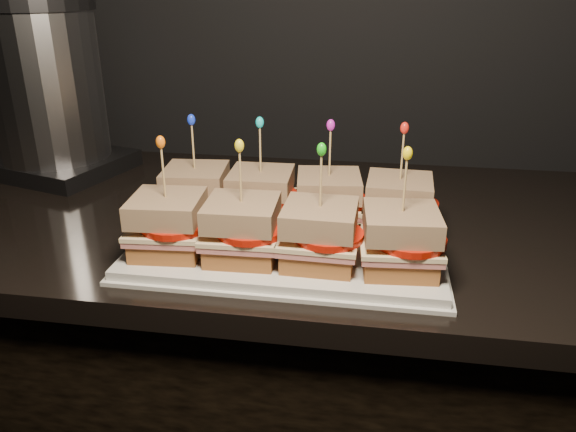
# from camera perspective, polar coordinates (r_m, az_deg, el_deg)

# --- Properties ---
(granite_slab) EXTENTS (2.67, 0.63, 0.04)m
(granite_slab) POSITION_cam_1_polar(r_m,az_deg,el_deg) (0.95, 15.41, -1.64)
(granite_slab) COLOR black
(granite_slab) RESTS_ON cabinet
(platter) EXTENTS (0.43, 0.27, 0.02)m
(platter) POSITION_cam_1_polar(r_m,az_deg,el_deg) (0.81, 0.00, -2.99)
(platter) COLOR silver
(platter) RESTS_ON granite_slab
(platter_rim) EXTENTS (0.44, 0.28, 0.01)m
(platter_rim) POSITION_cam_1_polar(r_m,az_deg,el_deg) (0.81, 0.00, -3.37)
(platter_rim) COLOR silver
(platter_rim) RESTS_ON granite_slab
(sandwich_0_bread_bot) EXTENTS (0.10, 0.10, 0.03)m
(sandwich_0_bread_bot) POSITION_cam_1_polar(r_m,az_deg,el_deg) (0.89, -9.19, 0.71)
(sandwich_0_bread_bot) COLOR brown
(sandwich_0_bread_bot) RESTS_ON platter
(sandwich_0_ham) EXTENTS (0.11, 0.11, 0.01)m
(sandwich_0_ham) POSITION_cam_1_polar(r_m,az_deg,el_deg) (0.89, -9.26, 1.70)
(sandwich_0_ham) COLOR #C36265
(sandwich_0_ham) RESTS_ON sandwich_0_bread_bot
(sandwich_0_cheese) EXTENTS (0.11, 0.11, 0.01)m
(sandwich_0_cheese) POSITION_cam_1_polar(r_m,az_deg,el_deg) (0.88, -9.29, 2.13)
(sandwich_0_cheese) COLOR beige
(sandwich_0_cheese) RESTS_ON sandwich_0_ham
(sandwich_0_tomato) EXTENTS (0.09, 0.09, 0.01)m
(sandwich_0_tomato) POSITION_cam_1_polar(r_m,az_deg,el_deg) (0.87, -8.69, 2.41)
(sandwich_0_tomato) COLOR red
(sandwich_0_tomato) RESTS_ON sandwich_0_cheese
(sandwich_0_bread_top) EXTENTS (0.10, 0.10, 0.03)m
(sandwich_0_bread_top) POSITION_cam_1_polar(r_m,az_deg,el_deg) (0.87, -9.41, 3.83)
(sandwich_0_bread_top) COLOR #55280F
(sandwich_0_bread_top) RESTS_ON sandwich_0_tomato
(sandwich_0_pick) EXTENTS (0.00, 0.00, 0.09)m
(sandwich_0_pick) POSITION_cam_1_polar(r_m,az_deg,el_deg) (0.86, -9.60, 6.70)
(sandwich_0_pick) COLOR tan
(sandwich_0_pick) RESTS_ON sandwich_0_bread_top
(sandwich_0_frill) EXTENTS (0.01, 0.01, 0.02)m
(sandwich_0_frill) POSITION_cam_1_polar(r_m,az_deg,el_deg) (0.85, -9.80, 9.62)
(sandwich_0_frill) COLOR #1632D6
(sandwich_0_frill) RESTS_ON sandwich_0_pick
(sandwich_1_bread_bot) EXTENTS (0.09, 0.09, 0.03)m
(sandwich_1_bread_bot) POSITION_cam_1_polar(r_m,az_deg,el_deg) (0.87, -2.71, 0.31)
(sandwich_1_bread_bot) COLOR brown
(sandwich_1_bread_bot) RESTS_ON platter
(sandwich_1_ham) EXTENTS (0.10, 0.10, 0.01)m
(sandwich_1_ham) POSITION_cam_1_polar(r_m,az_deg,el_deg) (0.86, -2.73, 1.33)
(sandwich_1_ham) COLOR #C36265
(sandwich_1_ham) RESTS_ON sandwich_1_bread_bot
(sandwich_1_cheese) EXTENTS (0.10, 0.10, 0.01)m
(sandwich_1_cheese) POSITION_cam_1_polar(r_m,az_deg,el_deg) (0.86, -2.74, 1.76)
(sandwich_1_cheese) COLOR beige
(sandwich_1_cheese) RESTS_ON sandwich_1_ham
(sandwich_1_tomato) EXTENTS (0.09, 0.09, 0.01)m
(sandwich_1_tomato) POSITION_cam_1_polar(r_m,az_deg,el_deg) (0.85, -2.03, 2.04)
(sandwich_1_tomato) COLOR red
(sandwich_1_tomato) RESTS_ON sandwich_1_cheese
(sandwich_1_bread_top) EXTENTS (0.10, 0.10, 0.03)m
(sandwich_1_bread_top) POSITION_cam_1_polar(r_m,az_deg,el_deg) (0.85, -2.77, 3.51)
(sandwich_1_bread_top) COLOR #55280F
(sandwich_1_bread_top) RESTS_ON sandwich_1_tomato
(sandwich_1_pick) EXTENTS (0.00, 0.00, 0.09)m
(sandwich_1_pick) POSITION_cam_1_polar(r_m,az_deg,el_deg) (0.83, -2.83, 6.47)
(sandwich_1_pick) COLOR tan
(sandwich_1_pick) RESTS_ON sandwich_1_bread_top
(sandwich_1_frill) EXTENTS (0.01, 0.01, 0.02)m
(sandwich_1_frill) POSITION_cam_1_polar(r_m,az_deg,el_deg) (0.82, -2.89, 9.48)
(sandwich_1_frill) COLOR #13BEC1
(sandwich_1_frill) RESTS_ON sandwich_1_pick
(sandwich_2_bread_bot) EXTENTS (0.10, 0.10, 0.03)m
(sandwich_2_bread_bot) POSITION_cam_1_polar(r_m,az_deg,el_deg) (0.85, 4.08, -0.12)
(sandwich_2_bread_bot) COLOR brown
(sandwich_2_bread_bot) RESTS_ON platter
(sandwich_2_ham) EXTENTS (0.11, 0.11, 0.01)m
(sandwich_2_ham) POSITION_cam_1_polar(r_m,az_deg,el_deg) (0.85, 4.11, 0.91)
(sandwich_2_ham) COLOR #C36265
(sandwich_2_ham) RESTS_ON sandwich_2_bread_bot
(sandwich_2_cheese) EXTENTS (0.11, 0.11, 0.01)m
(sandwich_2_cheese) POSITION_cam_1_polar(r_m,az_deg,el_deg) (0.84, 4.13, 1.35)
(sandwich_2_cheese) COLOR beige
(sandwich_2_cheese) RESTS_ON sandwich_2_ham
(sandwich_2_tomato) EXTENTS (0.09, 0.09, 0.01)m
(sandwich_2_tomato) POSITION_cam_1_polar(r_m,az_deg,el_deg) (0.83, 4.92, 1.63)
(sandwich_2_tomato) COLOR red
(sandwich_2_tomato) RESTS_ON sandwich_2_cheese
(sandwich_2_bread_top) EXTENTS (0.10, 0.10, 0.03)m
(sandwich_2_bread_top) POSITION_cam_1_polar(r_m,az_deg,el_deg) (0.83, 4.18, 3.13)
(sandwich_2_bread_top) COLOR #55280F
(sandwich_2_bread_top) RESTS_ON sandwich_2_tomato
(sandwich_2_pick) EXTENTS (0.00, 0.00, 0.09)m
(sandwich_2_pick) POSITION_cam_1_polar(r_m,az_deg,el_deg) (0.82, 4.27, 6.14)
(sandwich_2_pick) COLOR tan
(sandwich_2_pick) RESTS_ON sandwich_2_bread_top
(sandwich_2_frill) EXTENTS (0.01, 0.01, 0.02)m
(sandwich_2_frill) POSITION_cam_1_polar(r_m,az_deg,el_deg) (0.81, 4.36, 9.19)
(sandwich_2_frill) COLOR #C51DB9
(sandwich_2_frill) RESTS_ON sandwich_2_pick
(sandwich_3_bread_bot) EXTENTS (0.09, 0.09, 0.03)m
(sandwich_3_bread_bot) POSITION_cam_1_polar(r_m,az_deg,el_deg) (0.85, 10.99, -0.55)
(sandwich_3_bread_bot) COLOR brown
(sandwich_3_bread_bot) RESTS_ON platter
(sandwich_3_ham) EXTENTS (0.10, 0.10, 0.01)m
(sandwich_3_ham) POSITION_cam_1_polar(r_m,az_deg,el_deg) (0.84, 11.08, 0.48)
(sandwich_3_ham) COLOR #C36265
(sandwich_3_ham) RESTS_ON sandwich_3_bread_bot
(sandwich_3_cheese) EXTENTS (0.11, 0.10, 0.01)m
(sandwich_3_cheese) POSITION_cam_1_polar(r_m,az_deg,el_deg) (0.84, 11.11, 0.92)
(sandwich_3_cheese) COLOR beige
(sandwich_3_cheese) RESTS_ON sandwich_3_ham
(sandwich_3_tomato) EXTENTS (0.09, 0.09, 0.01)m
(sandwich_3_tomato) POSITION_cam_1_polar(r_m,az_deg,el_deg) (0.83, 11.98, 1.19)
(sandwich_3_tomato) COLOR red
(sandwich_3_tomato) RESTS_ON sandwich_3_cheese
(sandwich_3_bread_top) EXTENTS (0.10, 0.10, 0.03)m
(sandwich_3_bread_top) POSITION_cam_1_polar(r_m,az_deg,el_deg) (0.83, 11.26, 2.69)
(sandwich_3_bread_top) COLOR #55280F
(sandwich_3_bread_top) RESTS_ON sandwich_3_tomato
(sandwich_3_pick) EXTENTS (0.00, 0.00, 0.09)m
(sandwich_3_pick) POSITION_cam_1_polar(r_m,az_deg,el_deg) (0.82, 11.50, 5.70)
(sandwich_3_pick) COLOR tan
(sandwich_3_pick) RESTS_ON sandwich_3_bread_top
(sandwich_3_frill) EXTENTS (0.01, 0.01, 0.02)m
(sandwich_3_frill) POSITION_cam_1_polar(r_m,az_deg,el_deg) (0.81, 11.76, 8.75)
(sandwich_3_frill) COLOR red
(sandwich_3_frill) RESTS_ON sandwich_3_pick
(sandwich_4_bread_bot) EXTENTS (0.10, 0.10, 0.03)m
(sandwich_4_bread_bot) POSITION_cam_1_polar(r_m,az_deg,el_deg) (0.79, -11.93, -2.67)
(sandwich_4_bread_bot) COLOR brown
(sandwich_4_bread_bot) RESTS_ON platter
(sandwich_4_ham) EXTENTS (0.11, 0.10, 0.01)m
(sandwich_4_ham) POSITION_cam_1_polar(r_m,az_deg,el_deg) (0.78, -12.02, -1.57)
(sandwich_4_ham) COLOR #C36265
(sandwich_4_ham) RESTS_ON sandwich_4_bread_bot
(sandwich_4_cheese) EXTENTS (0.11, 0.11, 0.01)m
(sandwich_4_cheese) POSITION_cam_1_polar(r_m,az_deg,el_deg) (0.78, -12.07, -1.10)
(sandwich_4_cheese) COLOR beige
(sandwich_4_cheese) RESTS_ON sandwich_4_ham
(sandwich_4_tomato) EXTENTS (0.09, 0.09, 0.01)m
(sandwich_4_tomato) POSITION_cam_1_polar(r_m,az_deg,el_deg) (0.76, -11.43, -0.83)
(sandwich_4_tomato) COLOR red
(sandwich_4_tomato) RESTS_ON sandwich_4_cheese
(sandwich_4_bread_top) EXTENTS (0.10, 0.10, 0.03)m
(sandwich_4_bread_top) POSITION_cam_1_polar(r_m,az_deg,el_deg) (0.77, -12.24, 0.79)
(sandwich_4_bread_top) COLOR #55280F
(sandwich_4_bread_top) RESTS_ON sandwich_4_tomato
(sandwich_4_pick) EXTENTS (0.00, 0.00, 0.09)m
(sandwich_4_pick) POSITION_cam_1_polar(r_m,az_deg,el_deg) (0.75, -12.53, 4.03)
(sandwich_4_pick) COLOR tan
(sandwich_4_pick) RESTS_ON sandwich_4_bread_top
(sandwich_4_frill) EXTENTS (0.01, 0.01, 0.02)m
(sandwich_4_frill) POSITION_cam_1_polar(r_m,az_deg,el_deg) (0.74, -12.83, 7.34)
(sandwich_4_frill) COLOR orange
(sandwich_4_frill) RESTS_ON sandwich_4_pick
(sandwich_5_bread_bot) EXTENTS (0.09, 0.09, 0.03)m
(sandwich_5_bread_bot) POSITION_cam_1_polar(r_m,az_deg,el_deg) (0.76, -4.61, -3.26)
(sandwich_5_bread_bot) COLOR brown
(sandwich_5_bread_bot) RESTS_ON platter
(sandwich_5_ham) EXTENTS (0.10, 0.10, 0.01)m
(sandwich_5_ham) POSITION_cam_1_polar(r_m,az_deg,el_deg) (0.75, -4.64, -2.13)
(sandwich_5_ham) COLOR #C36265
(sandwich_5_ham) RESTS_ON sandwich_5_bread_bot
(sandwich_5_cheese) EXTENTS (0.11, 0.10, 0.01)m
(sandwich_5_cheese) POSITION_cam_1_polar(r_m,az_deg,el_deg) (0.75, -4.66, -1.64)
(sandwich_5_cheese) COLOR beige
(sandwich_5_cheese) RESTS_ON sandwich_5_ham
(sandwich_5_tomato) EXTENTS (0.09, 0.09, 0.01)m
(sandwich_5_tomato) POSITION_cam_1_polar(r_m,az_deg,el_deg) (0.74, -3.88, -1.36)
(sandwich_5_tomato) COLOR red
(sandwich_5_tomato) RESTS_ON sandwich_5_cheese
(sandwich_5_bread_top) EXTENTS (0.10, 0.10, 0.03)m
(sandwich_5_bread_top) POSITION_cam_1_polar(r_m,az_deg,el_deg) (0.74, -4.73, 0.33)
(sandwich_5_bread_top) COLOR #55280F
(sandwich_5_bread_top) RESTS_ON sandwich_5_tomato
(sandwich_5_pick) EXTENTS (0.00, 0.00, 0.09)m
(sandwich_5_pick) POSITION_cam_1_polar(r_m,az_deg,el_deg) (0.72, -4.85, 3.69)
(sandwich_5_pick) COLOR tan
(sandwich_5_pick) RESTS_ON sandwich_5_bread_top
(sandwich_5_frill) EXTENTS (0.01, 0.01, 0.02)m
(sandwich_5_frill) POSITION_cam_1_polar(r_m,az_deg,el_deg) (0.71, -4.97, 7.14)
(sandwich_5_frill) COLOR yellow
(sandwich_5_frill) RESTS_ON sandwich_5_pick
(sandwich_6_bread_bot) EXTENTS (0.09, 0.09, 0.03)m
(sandwich_6_bread_bot) POSITION_cam_1_polar(r_m,az_deg,el_deg) (0.74, 3.17, -3.83)
(sandwich_6_bread_bot) COLOR brown
(sandwich_6_bread_bot) RESTS_ON platter
(sandwich_6_ham) EXTENTS (0.10, 0.10, 0.01)m
(sandwich_6_ham) POSITION_cam_1_polar(r_m,az_deg,el_deg) (0.73, 3.20, -2.67)
(sandwich_6_ham) COLOR #C36265
(sandwich_6_ham) RESTS_ON sandwich_6_bread_bot
(sandwich_6_cheese) EXTENTS (0.10, 0.10, 0.01)m
(sandwich_6_cheese) POSITION_cam_1_polar(r_m,az_deg,el_deg) (0.73, 3.21, -2.18)
(sandwich_6_cheese) COLOR beige
(sandwich_6_cheese) RESTS_ON sandwich_6_ham
(sandwich_6_tomato) EXTENTS (0.09, 0.09, 0.01)m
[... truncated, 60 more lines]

